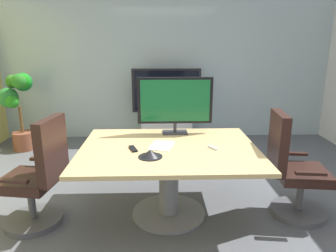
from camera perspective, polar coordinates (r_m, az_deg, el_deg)
name	(u,v)px	position (r m, az deg, el deg)	size (l,w,h in m)	color
ground_plane	(174,217)	(3.32, 1.05, -16.56)	(7.05, 7.05, 0.00)	#515459
wall_back_glass_partition	(166,67)	(5.74, -0.35, 10.88)	(6.05, 0.10, 2.62)	#9EB2B7
conference_table	(169,164)	(3.13, 0.15, -7.11)	(1.75, 1.34, 0.74)	tan
office_chair_left	(38,182)	(3.26, -22.86, -9.45)	(0.63, 0.61, 1.09)	#4C4C51
office_chair_right	(293,174)	(3.42, 22.05, -8.20)	(0.62, 0.60, 1.09)	#4C4C51
tv_monitor	(175,102)	(3.46, 1.32, 4.44)	(0.84, 0.18, 0.64)	#333338
wall_display_unit	(166,117)	(5.53, -0.29, 1.59)	(1.20, 0.36, 1.31)	#B7BABC
potted_plant	(18,102)	(5.59, -26.00, 4.09)	(0.56, 0.51, 1.27)	brown
conference_phone	(150,154)	(2.80, -3.29, -5.17)	(0.22, 0.22, 0.07)	black
remote_control	(133,149)	(3.01, -6.47, -4.20)	(0.05, 0.17, 0.02)	black
whiteboard_marker	(213,148)	(3.05, 8.31, -4.02)	(0.13, 0.02, 0.02)	silver
paper_notepad	(162,146)	(3.10, -1.19, -3.63)	(0.21, 0.30, 0.01)	white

